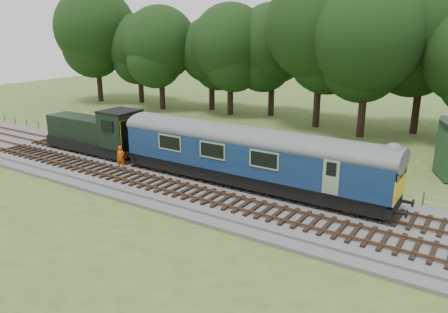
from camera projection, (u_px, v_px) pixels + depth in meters
The scene contains 9 objects.
ground at pixel (183, 185), 28.96m from camera, with size 120.00×120.00×0.00m, color #406224.
ballast at pixel (183, 182), 28.91m from camera, with size 70.00×7.00×0.35m, color #4C4C4F.
track_north at pixel (196, 173), 29.96m from camera, with size 67.20×2.40×0.21m.
track_south at pixel (167, 186), 27.55m from camera, with size 67.20×2.40×0.21m.
fence at pixel (221, 167), 32.57m from camera, with size 64.00×0.12×1.00m, color #6B6054, non-canonical shape.
tree_line at pixel (311, 125), 46.63m from camera, with size 70.00×8.00×18.00m, color black, non-canonical shape.
dmu_railcar at pixel (249, 152), 27.15m from camera, with size 18.05×2.86×3.88m.
shunter_loco at pixel (97, 133), 34.60m from camera, with size 8.91×2.60×3.38m.
worker at pixel (121, 157), 30.98m from camera, with size 0.60×0.40×1.66m, color #DA530B.
Camera 1 is at (17.10, -21.33, 10.10)m, focal length 35.00 mm.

